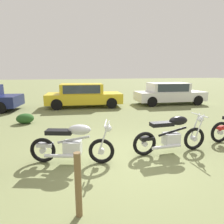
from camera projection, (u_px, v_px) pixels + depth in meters
ground_plane at (130, 158)px, 4.78m from camera, size 120.00×120.00×0.00m
motorcycle_silver at (73, 144)px, 4.46m from camera, size 1.93×0.91×1.02m
motorcycle_black at (172, 135)px, 5.06m from camera, size 2.12×0.64×1.02m
car_yellow at (83, 94)px, 11.85m from camera, size 4.74×2.37×1.43m
car_white at (169, 92)px, 12.88m from camera, size 4.71×2.20×1.43m
shrub_low at (25, 118)px, 8.05m from camera, size 0.70×0.57×0.42m
fence_post_wooden at (78, 185)px, 2.78m from camera, size 0.10×0.10×1.01m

